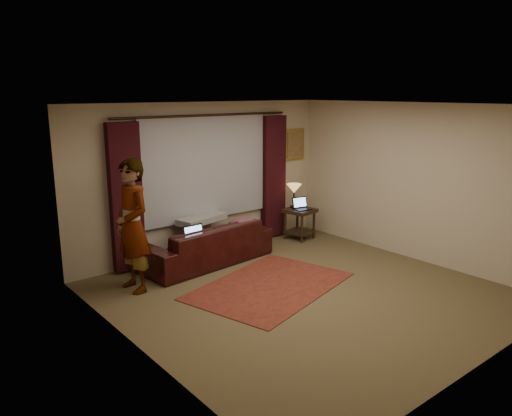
# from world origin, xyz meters

# --- Properties ---
(floor) EXTENTS (5.00, 5.00, 0.01)m
(floor) POSITION_xyz_m (0.00, 0.00, -0.01)
(floor) COLOR brown
(floor) RESTS_ON ground
(ceiling) EXTENTS (5.00, 5.00, 0.02)m
(ceiling) POSITION_xyz_m (0.00, 0.00, 2.60)
(ceiling) COLOR silver
(ceiling) RESTS_ON ground
(wall_back) EXTENTS (5.00, 0.02, 2.60)m
(wall_back) POSITION_xyz_m (0.00, 2.50, 1.30)
(wall_back) COLOR #C4B597
(wall_back) RESTS_ON ground
(wall_front) EXTENTS (5.00, 0.02, 2.60)m
(wall_front) POSITION_xyz_m (0.00, -2.50, 1.30)
(wall_front) COLOR #C4B597
(wall_front) RESTS_ON ground
(wall_left) EXTENTS (0.02, 5.00, 2.60)m
(wall_left) POSITION_xyz_m (-2.50, 0.00, 1.30)
(wall_left) COLOR #C4B597
(wall_left) RESTS_ON ground
(wall_right) EXTENTS (0.02, 5.00, 2.60)m
(wall_right) POSITION_xyz_m (2.50, 0.00, 1.30)
(wall_right) COLOR #C4B597
(wall_right) RESTS_ON ground
(sheer_curtain) EXTENTS (2.50, 0.05, 1.80)m
(sheer_curtain) POSITION_xyz_m (0.00, 2.44, 1.50)
(sheer_curtain) COLOR #A2A2AA
(sheer_curtain) RESTS_ON wall_back
(drape_left) EXTENTS (0.50, 0.14, 2.30)m
(drape_left) POSITION_xyz_m (-1.50, 2.39, 1.18)
(drape_left) COLOR black
(drape_left) RESTS_ON floor
(drape_right) EXTENTS (0.50, 0.14, 2.30)m
(drape_right) POSITION_xyz_m (1.50, 2.39, 1.18)
(drape_right) COLOR black
(drape_right) RESTS_ON floor
(curtain_rod) EXTENTS (0.04, 0.04, 3.40)m
(curtain_rod) POSITION_xyz_m (0.00, 2.39, 2.38)
(curtain_rod) COLOR black
(curtain_rod) RESTS_ON wall_back
(picture_frame) EXTENTS (0.50, 0.04, 0.60)m
(picture_frame) POSITION_xyz_m (2.10, 2.47, 1.75)
(picture_frame) COLOR #B4973E
(picture_frame) RESTS_ON wall_back
(sofa) EXTENTS (2.34, 1.19, 0.91)m
(sofa) POSITION_xyz_m (-0.35, 1.94, 0.45)
(sofa) COLOR black
(sofa) RESTS_ON floor
(throw_blanket) EXTENTS (0.95, 0.55, 0.11)m
(throw_blanket) POSITION_xyz_m (-0.24, 2.23, 0.92)
(throw_blanket) COLOR #9A9894
(throw_blanket) RESTS_ON sofa
(clothing_pile) EXTENTS (0.53, 0.41, 0.22)m
(clothing_pile) POSITION_xyz_m (0.37, 1.86, 0.56)
(clothing_pile) COLOR brown
(clothing_pile) RESTS_ON sofa
(laptop_sofa) EXTENTS (0.36, 0.40, 0.26)m
(laptop_sofa) POSITION_xyz_m (-0.65, 1.71, 0.58)
(laptop_sofa) COLOR black
(laptop_sofa) RESTS_ON sofa
(area_rug) EXTENTS (2.68, 2.12, 0.01)m
(area_rug) POSITION_xyz_m (-0.21, 0.50, 0.01)
(area_rug) COLOR maroon
(area_rug) RESTS_ON floor
(end_table) EXTENTS (0.59, 0.59, 0.59)m
(end_table) POSITION_xyz_m (1.80, 1.96, 0.29)
(end_table) COLOR black
(end_table) RESTS_ON floor
(tiffany_lamp) EXTENTS (0.37, 0.37, 0.46)m
(tiffany_lamp) POSITION_xyz_m (1.79, 2.12, 0.82)
(tiffany_lamp) COLOR #A19747
(tiffany_lamp) RESTS_ON end_table
(laptop_table) EXTENTS (0.36, 0.39, 0.23)m
(laptop_table) POSITION_xyz_m (1.80, 1.89, 0.70)
(laptop_table) COLOR black
(laptop_table) RESTS_ON end_table
(person) EXTENTS (0.58, 0.58, 1.89)m
(person) POSITION_xyz_m (-1.77, 1.63, 0.94)
(person) COLOR #9A9894
(person) RESTS_ON floor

